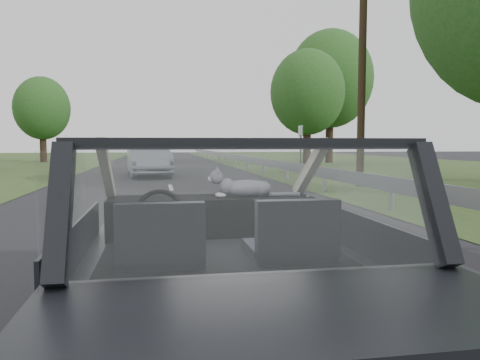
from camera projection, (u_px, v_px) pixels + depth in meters
name	position (u px, v px, depth m)	size (l,w,h in m)	color
ground	(222.00, 354.00, 3.15)	(140.00, 140.00, 0.00)	#232228
subject_car	(222.00, 249.00, 3.10)	(1.80, 4.00, 1.45)	black
dashboard	(211.00, 216.00, 3.70)	(1.58, 0.45, 0.30)	black
driver_seat	(160.00, 236.00, 2.73)	(0.50, 0.72, 0.42)	black
passenger_seat	(292.00, 232.00, 2.87)	(0.50, 0.72, 0.42)	black
steering_wheel	(160.00, 214.00, 3.34)	(0.36, 0.36, 0.04)	black
cat	(246.00, 187.00, 3.68)	(0.52, 0.16, 0.23)	gray
guardrail	(321.00, 172.00, 13.67)	(0.05, 90.00, 0.32)	#93969A
other_car	(148.00, 158.00, 20.19)	(1.86, 4.71, 1.55)	#949BA9
highway_sign	(301.00, 148.00, 23.50)	(0.09, 0.93, 2.32)	#0F671D
utility_pole	(362.00, 70.00, 15.04)	(0.25, 0.25, 7.55)	#332518
tree_2	(307.00, 109.00, 29.75)	(4.73, 4.73, 7.16)	#205016
tree_3	(330.00, 98.00, 33.69)	(6.12, 6.12, 9.27)	#205016
tree_6	(42.00, 121.00, 35.00)	(4.09, 4.09, 6.20)	#205016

